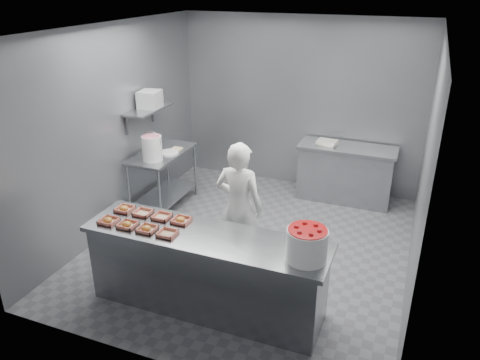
% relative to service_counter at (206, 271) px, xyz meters
% --- Properties ---
extents(floor, '(4.50, 4.50, 0.00)m').
position_rel_service_counter_xyz_m(floor, '(0.00, 1.35, -0.45)').
color(floor, '#4C4C51').
rests_on(floor, ground).
extents(ceiling, '(4.50, 4.50, 0.00)m').
position_rel_service_counter_xyz_m(ceiling, '(0.00, 1.35, 2.35)').
color(ceiling, white).
rests_on(ceiling, wall_back).
extents(wall_back, '(4.00, 0.04, 2.80)m').
position_rel_service_counter_xyz_m(wall_back, '(0.00, 3.60, 0.95)').
color(wall_back, slate).
rests_on(wall_back, ground).
extents(wall_left, '(0.04, 4.50, 2.80)m').
position_rel_service_counter_xyz_m(wall_left, '(-2.00, 1.35, 0.95)').
color(wall_left, slate).
rests_on(wall_left, ground).
extents(wall_right, '(0.04, 4.50, 2.80)m').
position_rel_service_counter_xyz_m(wall_right, '(2.00, 1.35, 0.95)').
color(wall_right, slate).
rests_on(wall_right, ground).
extents(service_counter, '(2.60, 0.70, 0.90)m').
position_rel_service_counter_xyz_m(service_counter, '(0.00, 0.00, 0.00)').
color(service_counter, slate).
rests_on(service_counter, ground).
extents(prep_table, '(0.60, 1.20, 0.90)m').
position_rel_service_counter_xyz_m(prep_table, '(-1.65, 1.95, 0.14)').
color(prep_table, slate).
rests_on(prep_table, ground).
extents(back_counter, '(1.50, 0.60, 0.90)m').
position_rel_service_counter_xyz_m(back_counter, '(0.90, 3.25, -0.00)').
color(back_counter, slate).
rests_on(back_counter, ground).
extents(wall_shelf, '(0.35, 0.90, 0.03)m').
position_rel_service_counter_xyz_m(wall_shelf, '(-1.82, 1.95, 1.10)').
color(wall_shelf, slate).
rests_on(wall_shelf, wall_left).
extents(tray_0, '(0.19, 0.18, 0.06)m').
position_rel_service_counter_xyz_m(tray_0, '(-1.08, -0.15, 0.47)').
color(tray_0, tan).
rests_on(tray_0, service_counter).
extents(tray_1, '(0.19, 0.18, 0.06)m').
position_rel_service_counter_xyz_m(tray_1, '(-0.84, -0.15, 0.47)').
color(tray_1, tan).
rests_on(tray_1, service_counter).
extents(tray_2, '(0.19, 0.18, 0.06)m').
position_rel_service_counter_xyz_m(tray_2, '(-0.60, -0.15, 0.47)').
color(tray_2, tan).
rests_on(tray_2, service_counter).
extents(tray_3, '(0.19, 0.18, 0.04)m').
position_rel_service_counter_xyz_m(tray_3, '(-0.35, -0.15, 0.47)').
color(tray_3, tan).
rests_on(tray_3, service_counter).
extents(tray_4, '(0.19, 0.18, 0.06)m').
position_rel_service_counter_xyz_m(tray_4, '(-1.08, 0.15, 0.47)').
color(tray_4, tan).
rests_on(tray_4, service_counter).
extents(tray_5, '(0.19, 0.18, 0.04)m').
position_rel_service_counter_xyz_m(tray_5, '(-0.83, 0.15, 0.47)').
color(tray_5, tan).
rests_on(tray_5, service_counter).
extents(tray_6, '(0.19, 0.18, 0.04)m').
position_rel_service_counter_xyz_m(tray_6, '(-0.59, 0.15, 0.47)').
color(tray_6, tan).
rests_on(tray_6, service_counter).
extents(tray_7, '(0.19, 0.18, 0.06)m').
position_rel_service_counter_xyz_m(tray_7, '(-0.36, 0.15, 0.47)').
color(tray_7, tan).
rests_on(tray_7, service_counter).
extents(worker, '(0.60, 0.40, 1.62)m').
position_rel_service_counter_xyz_m(worker, '(0.03, 0.88, 0.36)').
color(worker, white).
rests_on(worker, ground).
extents(strawberry_tub, '(0.39, 0.39, 0.32)m').
position_rel_service_counter_xyz_m(strawberry_tub, '(1.07, -0.06, 0.62)').
color(strawberry_tub, silver).
rests_on(strawberry_tub, service_counter).
extents(glaze_bucket, '(0.30, 0.28, 0.44)m').
position_rel_service_counter_xyz_m(glaze_bucket, '(-1.61, 1.64, 0.64)').
color(glaze_bucket, silver).
rests_on(glaze_bucket, prep_table).
extents(bucket_lid, '(0.32, 0.32, 0.02)m').
position_rel_service_counter_xyz_m(bucket_lid, '(-1.53, 1.97, 0.46)').
color(bucket_lid, silver).
rests_on(bucket_lid, prep_table).
extents(rag, '(0.15, 0.13, 0.02)m').
position_rel_service_counter_xyz_m(rag, '(-1.51, 2.15, 0.46)').
color(rag, '#CCB28C').
rests_on(rag, prep_table).
extents(appliance, '(0.33, 0.36, 0.24)m').
position_rel_service_counter_xyz_m(appliance, '(-1.82, 2.00, 1.23)').
color(appliance, gray).
rests_on(appliance, wall_shelf).
extents(paper_stack, '(0.34, 0.28, 0.06)m').
position_rel_service_counter_xyz_m(paper_stack, '(0.57, 3.25, 0.48)').
color(paper_stack, silver).
rests_on(paper_stack, back_counter).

